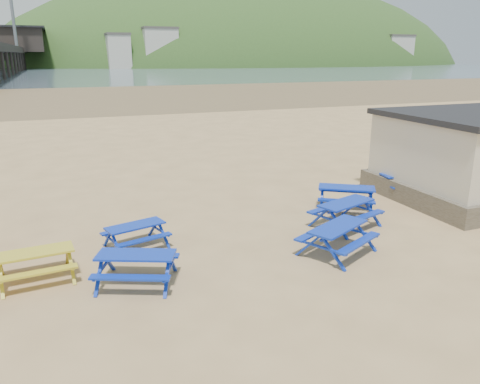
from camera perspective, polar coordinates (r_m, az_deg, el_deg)
name	(u,v)px	position (r m, az deg, el deg)	size (l,w,h in m)	color
ground	(235,242)	(13.42, -0.64, -6.12)	(400.00, 400.00, 0.00)	tan
wet_sand	(91,94)	(66.96, -17.65, 11.27)	(400.00, 400.00, 0.00)	brown
sea	(67,70)	(181.74, -20.30, 13.83)	(400.00, 400.00, 0.00)	#4C5F6C
picnic_table_blue_a	(136,236)	(13.26, -12.57, -5.26)	(1.87, 1.66, 0.66)	#1127A5
picnic_table_blue_b	(346,198)	(16.52, 12.79, -0.70)	(2.40, 2.29, 0.79)	#1127A5
picnic_table_blue_c	(405,184)	(18.96, 19.48, 0.95)	(2.06, 1.75, 0.78)	#1127A5
picnic_table_blue_d	(137,269)	(11.24, -12.48, -9.11)	(2.20, 2.02, 0.75)	#1127A5
picnic_table_blue_e	(337,240)	(12.81, 11.77, -5.70)	(2.37, 2.21, 0.79)	#1127A5
picnic_table_blue_f	(346,214)	(14.83, 12.74, -2.66)	(2.30, 2.07, 0.80)	#1127A5
picnic_table_yellow	(36,266)	(12.15, -23.61, -8.22)	(1.85, 1.55, 0.72)	gold
pier	(11,53)	(190.34, -26.12, 14.92)	(24.00, 220.00, 39.29)	black
headland_town	(242,83)	(259.51, 0.30, 13.10)	(264.00, 144.00, 108.00)	#2D4C1E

